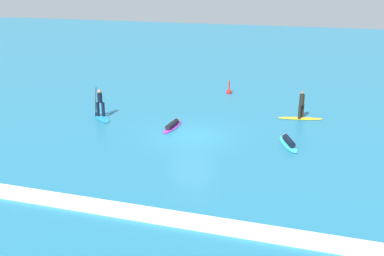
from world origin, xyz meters
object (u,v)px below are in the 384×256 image
Objects in this scene: surfer_on_purple_board at (172,125)px; surfer_on_blue_board at (101,110)px; surfer_on_yellow_board at (301,111)px; marker_buoy at (229,91)px; surfer_on_teal_board at (288,142)px.

surfer_on_purple_board is 5.22m from surfer_on_blue_board.
surfer_on_blue_board is 0.93× the size of surfer_on_yellow_board.
surfer_on_yellow_board reaches higher than surfer_on_purple_board.
marker_buoy is at bearing -78.92° from surfer_on_blue_board.
surfer_on_teal_board is at bearing -60.82° from marker_buoy.
surfer_on_purple_board is at bearing -138.51° from surfer_on_blue_board.
surfer_on_purple_board is 0.91× the size of surfer_on_yellow_board.
surfer_on_blue_board is 12.90m from surfer_on_yellow_board.
marker_buoy is at bearing -52.40° from surfer_on_yellow_board.
surfer_on_blue_board is 2.41× the size of marker_buoy.
surfer_on_yellow_board is (0.22, 5.07, 0.38)m from surfer_on_teal_board.
surfer_on_purple_board is 7.10m from surfer_on_teal_board.
surfer_on_yellow_board is 2.60× the size of marker_buoy.
surfer_on_teal_board is 0.90× the size of surfer_on_yellow_board.
surfer_on_yellow_board reaches higher than marker_buoy.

